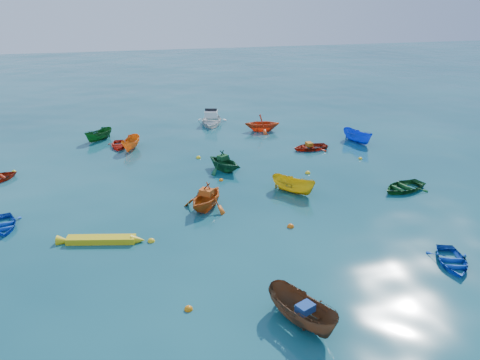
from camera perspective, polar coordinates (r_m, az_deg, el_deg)
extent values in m
plane|color=#0A3D4B|center=(26.83, 2.54, -4.76)|extent=(160.00, 160.00, 0.00)
imported|color=#0E42B8|center=(28.96, -26.83, -5.21)|extent=(2.49, 3.07, 0.56)
imported|color=brown|center=(19.40, 7.50, -16.97)|extent=(2.66, 3.76, 1.36)
imported|color=#0E40B0|center=(24.87, 24.36, -9.33)|extent=(2.82, 3.28, 0.57)
imported|color=#C85512|center=(28.17, -4.10, -3.41)|extent=(4.14, 4.21, 1.68)
imported|color=gold|center=(30.36, 6.47, -1.52)|extent=(2.90, 3.07, 1.19)
imported|color=#10481B|center=(32.34, 19.26, -1.16)|extent=(3.71, 3.11, 0.66)
imported|color=orange|center=(39.32, -13.08, 3.69)|extent=(2.00, 3.10, 1.12)
imported|color=#12512B|center=(33.84, -1.97, 1.20)|extent=(3.75, 3.89, 1.57)
imported|color=#A0200D|center=(38.69, 8.51, 3.73)|extent=(3.07, 2.32, 0.60)
imported|color=blue|center=(41.28, 14.06, 4.49)|extent=(2.10, 3.32, 1.20)
imported|color=red|center=(40.14, -14.59, 3.93)|extent=(1.82, 2.53, 0.52)
imported|color=#DE4314|center=(43.36, 2.70, 6.01)|extent=(3.58, 3.23, 1.66)
imported|color=#13541A|center=(42.32, -16.75, 4.65)|extent=(2.79, 2.75, 1.10)
imported|color=white|center=(45.61, -3.52, 6.82)|extent=(3.85, 4.67, 1.44)
cube|color=#194193|center=(18.80, 7.96, -15.20)|extent=(0.81, 0.73, 0.32)
cube|color=#CD5115|center=(27.78, -4.11, -1.47)|extent=(0.94, 0.91, 0.36)
cube|color=#11441F|center=(33.57, -2.11, 2.76)|extent=(0.87, 0.81, 0.34)
cube|color=#B96A13|center=(38.51, 8.42, 4.35)|extent=(0.51, 0.65, 0.30)
sphere|color=orange|center=(20.04, -6.29, -15.43)|extent=(0.36, 0.36, 0.36)
sphere|color=yellow|center=(24.98, -10.77, -7.39)|extent=(0.38, 0.38, 0.38)
sphere|color=#D95E0B|center=(26.09, 6.18, -5.72)|extent=(0.39, 0.39, 0.39)
sphere|color=yellow|center=(37.21, -25.86, 0.88)|extent=(0.30, 0.30, 0.30)
sphere|color=orange|center=(32.03, -2.33, -0.07)|extent=(0.30, 0.30, 0.30)
sphere|color=yellow|center=(33.58, 8.25, 0.80)|extent=(0.38, 0.38, 0.38)
sphere|color=orange|center=(42.08, 13.34, 4.90)|extent=(0.29, 0.29, 0.29)
sphere|color=yellow|center=(36.40, -5.09, 2.68)|extent=(0.37, 0.37, 0.37)
sphere|color=#E95D0C|center=(45.89, 3.23, 6.93)|extent=(0.34, 0.34, 0.34)
sphere|color=yellow|center=(37.24, 14.45, 2.50)|extent=(0.30, 0.30, 0.30)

